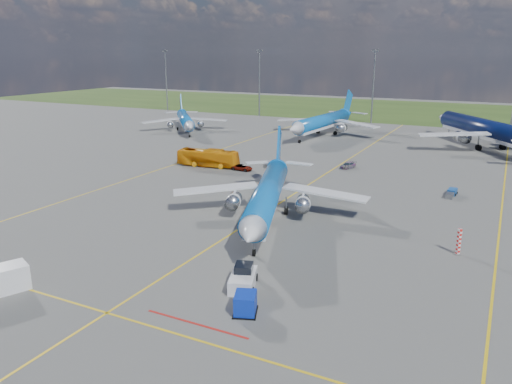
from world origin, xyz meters
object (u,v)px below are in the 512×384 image
at_px(apron_bus, 208,158).
at_px(warning_post, 459,242).
at_px(bg_jet_nnw, 322,135).
at_px(service_car_b, 242,168).
at_px(bg_jet_n, 482,147).
at_px(uld_container, 245,303).
at_px(main_airliner, 267,219).
at_px(service_car_a, 191,154).
at_px(bg_jet_nw, 186,131).
at_px(baggage_tug_w, 451,193).
at_px(baggage_tug_c, 274,165).
at_px(pushback_tug, 243,278).
at_px(service_car_c, 348,165).

bearing_deg(apron_bus, warning_post, -123.84).
distance_m(bg_jet_nnw, service_car_b, 46.25).
xyz_separation_m(bg_jet_n, uld_container, (-13.68, -94.60, 0.91)).
bearing_deg(main_airliner, service_car_b, 106.09).
height_order(bg_jet_n, service_car_a, bg_jet_n).
bearing_deg(service_car_b, bg_jet_nw, 46.31).
xyz_separation_m(bg_jet_nnw, service_car_b, (0.19, -46.25, 0.57)).
bearing_deg(service_car_b, service_car_a, 68.19).
distance_m(apron_bus, baggage_tug_w, 45.57).
height_order(warning_post, baggage_tug_c, warning_post).
bearing_deg(baggage_tug_w, main_airliner, -127.99).
bearing_deg(bg_jet_n, apron_bus, 10.26).
bearing_deg(pushback_tug, bg_jet_nw, 108.09).
distance_m(service_car_c, baggage_tug_c, 14.49).
height_order(bg_jet_nw, apron_bus, bg_jet_nw).
distance_m(bg_jet_n, main_airliner, 74.52).
xyz_separation_m(warning_post, baggage_tug_c, (-37.15, 30.75, -1.05)).
distance_m(warning_post, service_car_c, 43.30).
distance_m(bg_jet_nnw, apron_bus, 46.93).
xyz_separation_m(bg_jet_nnw, bg_jet_n, (39.96, 0.75, 0.00)).
xyz_separation_m(uld_container, service_car_b, (-26.10, 47.59, -0.34)).
distance_m(service_car_b, baggage_tug_c, 6.98).
bearing_deg(baggage_tug_c, main_airliner, -42.43).
relative_size(pushback_tug, apron_bus, 0.50).
xyz_separation_m(uld_container, apron_bus, (-33.74, 47.54, 0.83)).
height_order(pushback_tug, service_car_a, pushback_tug).
bearing_deg(apron_bus, uld_container, -151.35).
height_order(uld_container, baggage_tug_w, uld_container).
height_order(bg_jet_nnw, baggage_tug_w, bg_jet_nnw).
bearing_deg(service_car_a, bg_jet_nw, 94.25).
relative_size(uld_container, apron_bus, 0.18).
relative_size(bg_jet_n, apron_bus, 3.90).
xyz_separation_m(pushback_tug, baggage_tug_w, (14.43, 42.73, -0.40)).
distance_m(main_airliner, service_car_c, 34.99).
height_order(main_airliner, pushback_tug, main_airliner).
xyz_separation_m(bg_jet_nw, service_car_a, (21.80, -29.45, 0.71)).
relative_size(warning_post, baggage_tug_w, 0.69).
bearing_deg(warning_post, baggage_tug_w, 97.80).
bearing_deg(baggage_tug_c, pushback_tug, -44.06).
height_order(warning_post, bg_jet_n, bg_jet_n).
relative_size(uld_container, baggage_tug_c, 0.52).
distance_m(service_car_a, baggage_tug_c, 20.15).
distance_m(service_car_b, service_car_c, 20.77).
bearing_deg(service_car_c, bg_jet_nw, 174.30).
distance_m(uld_container, service_car_a, 68.40).
height_order(bg_jet_nnw, main_airliner, bg_jet_nnw).
relative_size(bg_jet_nnw, uld_container, 18.26).
relative_size(apron_bus, service_car_a, 3.01).
relative_size(pushback_tug, uld_container, 2.76).
height_order(bg_jet_n, service_car_c, bg_jet_n).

